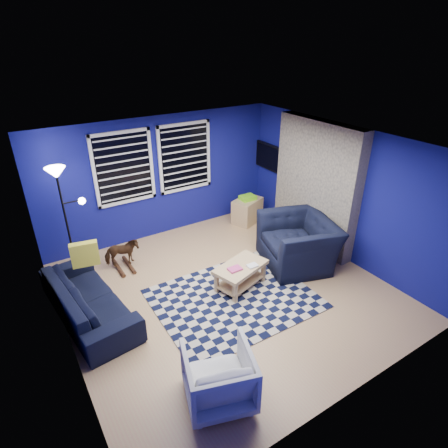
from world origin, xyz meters
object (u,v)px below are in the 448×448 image
at_px(sofa, 88,299).
at_px(armchair_bent, 219,376).
at_px(tv, 271,158).
at_px(coffee_table, 241,272).
at_px(floor_lamp, 60,188).
at_px(rocking_horse, 122,253).
at_px(armchair_big, 298,242).
at_px(cabinet, 247,210).

relative_size(sofa, armchair_bent, 2.67).
bearing_deg(sofa, tv, -79.43).
bearing_deg(sofa, coffee_table, -111.46).
relative_size(armchair_bent, coffee_table, 0.78).
bearing_deg(sofa, floor_lamp, -11.56).
bearing_deg(rocking_horse, tv, -72.30).
bearing_deg(tv, armchair_big, -113.40).
height_order(sofa, armchair_big, armchair_big).
xyz_separation_m(tv, rocking_horse, (-3.69, -0.40, -1.07)).
bearing_deg(armchair_big, floor_lamp, -102.37).
height_order(rocking_horse, floor_lamp, floor_lamp).
relative_size(sofa, floor_lamp, 1.09).
bearing_deg(cabinet, floor_lamp, 156.80).
bearing_deg(floor_lamp, armchair_bent, -78.33).
distance_m(tv, armchair_big, 2.34).
bearing_deg(floor_lamp, cabinet, -1.86).
height_order(tv, sofa, tv).
bearing_deg(coffee_table, cabinet, 52.01).
bearing_deg(armchair_big, rocking_horse, -101.63).
distance_m(armchair_big, coffee_table, 1.34).
relative_size(tv, sofa, 0.47).
relative_size(rocking_horse, coffee_table, 0.60).
height_order(armchair_big, coffee_table, armchair_big).
bearing_deg(cabinet, armchair_big, -117.42).
xyz_separation_m(armchair_big, coffee_table, (-1.33, -0.06, -0.13)).
xyz_separation_m(coffee_table, cabinet, (1.53, 1.97, -0.03)).
height_order(sofa, armchair_bent, armchair_bent).
relative_size(armchair_bent, cabinet, 1.02).
bearing_deg(cabinet, rocking_horse, 165.04).
distance_m(cabinet, floor_lamp, 3.99).
bearing_deg(armchair_bent, tv, -116.99).
distance_m(tv, coffee_table, 3.17).
bearing_deg(tv, sofa, -162.98).
xyz_separation_m(sofa, cabinet, (3.90, 1.33, -0.02)).
height_order(tv, coffee_table, tv).
bearing_deg(tv, floor_lamp, 179.20).
height_order(cabinet, floor_lamp, floor_lamp).
distance_m(coffee_table, cabinet, 2.49).
bearing_deg(rocking_horse, floor_lamp, 69.16).
xyz_separation_m(sofa, floor_lamp, (0.13, 1.45, 1.29)).
xyz_separation_m(armchair_big, floor_lamp, (-3.57, 2.02, 1.16)).
height_order(coffee_table, cabinet, cabinet).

